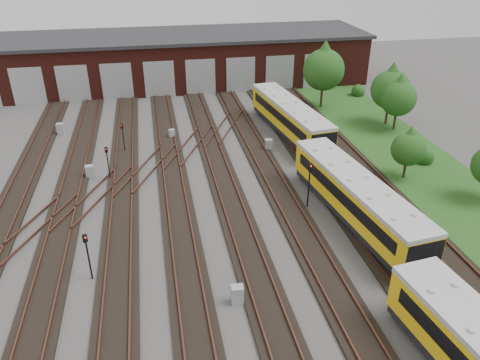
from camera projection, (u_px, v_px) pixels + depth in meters
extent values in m
plane|color=#423F3D|center=(220.00, 267.00, 28.30)|extent=(120.00, 120.00, 0.00)
cube|color=black|center=(46.00, 287.00, 26.56)|extent=(2.40, 70.00, 0.18)
cube|color=#583023|center=(32.00, 286.00, 26.36)|extent=(0.10, 70.00, 0.15)
cube|color=#583023|center=(59.00, 283.00, 26.60)|extent=(0.10, 70.00, 0.15)
cube|color=black|center=(118.00, 278.00, 27.24)|extent=(2.40, 70.00, 0.18)
cube|color=#583023|center=(105.00, 278.00, 27.04)|extent=(0.10, 70.00, 0.15)
cube|color=#583023|center=(131.00, 274.00, 27.28)|extent=(0.10, 70.00, 0.15)
cube|color=black|center=(187.00, 270.00, 27.92)|extent=(2.40, 70.00, 0.18)
cube|color=#583023|center=(175.00, 269.00, 27.72)|extent=(0.10, 70.00, 0.15)
cube|color=#583023|center=(199.00, 266.00, 27.96)|extent=(0.10, 70.00, 0.15)
cube|color=black|center=(252.00, 262.00, 28.60)|extent=(2.40, 70.00, 0.18)
cube|color=#583023|center=(241.00, 261.00, 28.40)|extent=(0.10, 70.00, 0.15)
cube|color=#583023|center=(264.00, 258.00, 28.64)|extent=(0.10, 70.00, 0.15)
cube|color=black|center=(314.00, 254.00, 29.28)|extent=(2.40, 70.00, 0.18)
cube|color=#583023|center=(304.00, 253.00, 29.08)|extent=(0.10, 70.00, 0.15)
cube|color=#583023|center=(326.00, 251.00, 29.32)|extent=(0.10, 70.00, 0.15)
cube|color=black|center=(374.00, 247.00, 29.96)|extent=(2.40, 70.00, 0.18)
cube|color=#583023|center=(364.00, 246.00, 29.76)|extent=(0.10, 70.00, 0.15)
cube|color=#583023|center=(385.00, 243.00, 30.00)|extent=(0.10, 70.00, 0.15)
cube|color=black|center=(431.00, 240.00, 30.64)|extent=(2.40, 70.00, 0.18)
cube|color=#583023|center=(421.00, 239.00, 30.44)|extent=(0.10, 70.00, 0.15)
cube|color=#583023|center=(441.00, 236.00, 30.69)|extent=(0.10, 70.00, 0.15)
cube|color=#583023|center=(95.00, 195.00, 35.48)|extent=(5.40, 9.62, 0.15)
cube|color=#583023|center=(148.00, 168.00, 39.63)|extent=(5.40, 9.62, 0.15)
cube|color=#583023|center=(190.00, 145.00, 43.78)|extent=(5.40, 9.62, 0.15)
cube|color=#583023|center=(29.00, 230.00, 31.34)|extent=(5.40, 9.62, 0.15)
cube|color=#583023|center=(225.00, 127.00, 47.93)|extent=(5.40, 9.62, 0.15)
cube|color=#4C1913|center=(172.00, 60.00, 61.55)|extent=(50.00, 12.00, 6.00)
cube|color=#292A2C|center=(171.00, 36.00, 60.08)|extent=(51.00, 12.50, 0.40)
cube|color=#9EA1A3|center=(28.00, 87.00, 53.82)|extent=(3.60, 0.12, 4.40)
cube|color=#9EA1A3|center=(73.00, 84.00, 54.67)|extent=(3.60, 0.12, 4.40)
cube|color=#9EA1A3|center=(117.00, 82.00, 55.52)|extent=(3.60, 0.12, 4.40)
cube|color=#9EA1A3|center=(160.00, 80.00, 56.37)|extent=(3.60, 0.12, 4.40)
cube|color=#9EA1A3|center=(201.00, 77.00, 57.22)|extent=(3.60, 0.12, 4.40)
cube|color=#9EA1A3|center=(241.00, 75.00, 58.07)|extent=(3.60, 0.12, 4.40)
cube|color=#9EA1A3|center=(280.00, 73.00, 58.93)|extent=(3.60, 0.12, 4.40)
cube|color=#9EA1A3|center=(317.00, 71.00, 59.78)|extent=(3.60, 0.12, 4.40)
cube|color=#244E1A|center=(420.00, 168.00, 40.19)|extent=(8.00, 55.00, 0.05)
cube|color=black|center=(354.00, 213.00, 32.57)|extent=(3.99, 14.57, 0.58)
cube|color=yellow|center=(356.00, 196.00, 31.93)|extent=(4.28, 14.61, 2.11)
cube|color=beige|center=(358.00, 181.00, 31.37)|extent=(4.37, 14.62, 0.29)
cube|color=black|center=(340.00, 196.00, 31.47)|extent=(1.64, 12.59, 0.82)
cube|color=black|center=(373.00, 190.00, 32.17)|extent=(1.64, 12.59, 0.82)
cube|color=black|center=(289.00, 129.00, 46.43)|extent=(3.99, 14.57, 0.58)
cube|color=yellow|center=(290.00, 116.00, 45.80)|extent=(4.28, 14.61, 2.11)
cube|color=beige|center=(290.00, 105.00, 45.24)|extent=(4.37, 14.62, 0.29)
cube|color=black|center=(278.00, 115.00, 45.33)|extent=(1.64, 12.59, 0.82)
cube|color=black|center=(302.00, 113.00, 46.04)|extent=(1.64, 12.59, 0.82)
cylinder|color=black|center=(89.00, 261.00, 26.73)|extent=(0.10, 0.10, 2.62)
cube|color=black|center=(85.00, 238.00, 26.00)|extent=(0.29, 0.24, 0.49)
sphere|color=red|center=(84.00, 238.00, 25.87)|extent=(0.12, 0.12, 0.12)
cylinder|color=black|center=(109.00, 166.00, 37.75)|extent=(0.09, 0.09, 2.43)
cube|color=black|center=(106.00, 150.00, 37.07)|extent=(0.25, 0.18, 0.45)
sphere|color=red|center=(106.00, 149.00, 36.95)|extent=(0.11, 0.11, 0.11)
cylinder|color=black|center=(124.00, 141.00, 42.46)|extent=(0.09, 0.09, 2.36)
cube|color=black|center=(122.00, 126.00, 41.81)|extent=(0.24, 0.18, 0.43)
sphere|color=red|center=(122.00, 126.00, 41.69)|extent=(0.10, 0.10, 0.10)
cylinder|color=black|center=(309.00, 189.00, 33.80)|extent=(0.11, 0.11, 3.02)
cube|color=black|center=(310.00, 167.00, 32.97)|extent=(0.27, 0.16, 0.54)
sphere|color=red|center=(311.00, 166.00, 32.82)|extent=(0.13, 0.13, 0.13)
cube|color=#9A9C9F|center=(90.00, 172.00, 38.34)|extent=(0.69, 0.59, 1.09)
cube|color=#9A9C9F|center=(61.00, 129.00, 46.57)|extent=(0.76, 0.66, 1.15)
cube|color=#9A9C9F|center=(237.00, 295.00, 25.32)|extent=(0.70, 0.60, 1.11)
cube|color=#9A9C9F|center=(172.00, 134.00, 45.81)|extent=(0.65, 0.59, 0.89)
cube|color=#9A9C9F|center=(269.00, 145.00, 43.20)|extent=(0.72, 0.62, 1.08)
cylinder|color=#372518|center=(321.00, 97.00, 53.59)|extent=(0.27, 0.27, 2.37)
sphere|color=#164513|center=(324.00, 70.00, 52.11)|extent=(4.60, 4.60, 4.60)
cone|color=#164513|center=(325.00, 55.00, 51.34)|extent=(3.95, 3.95, 3.29)
cylinder|color=#372518|center=(395.00, 121.00, 47.54)|extent=(0.24, 0.24, 1.81)
sphere|color=#164513|center=(398.00, 98.00, 46.41)|extent=(3.53, 3.53, 3.53)
cone|color=#164513|center=(400.00, 86.00, 45.82)|extent=(3.02, 3.02, 2.52)
cylinder|color=#372518|center=(387.00, 115.00, 48.85)|extent=(0.25, 0.25, 2.05)
sphere|color=#164513|center=(391.00, 89.00, 47.57)|extent=(3.99, 3.99, 3.99)
cone|color=#164513|center=(393.00, 76.00, 46.90)|extent=(3.42, 3.42, 2.85)
cylinder|color=#372518|center=(404.00, 170.00, 38.27)|extent=(0.22, 0.22, 1.41)
sphere|color=#164513|center=(408.00, 149.00, 37.39)|extent=(2.74, 2.74, 2.74)
cone|color=#164513|center=(410.00, 138.00, 36.93)|extent=(2.35, 2.35, 1.96)
sphere|color=#164513|center=(425.00, 154.00, 40.73)|extent=(1.64, 1.64, 1.64)
sphere|color=#164513|center=(358.00, 89.00, 57.55)|extent=(1.65, 1.65, 1.65)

